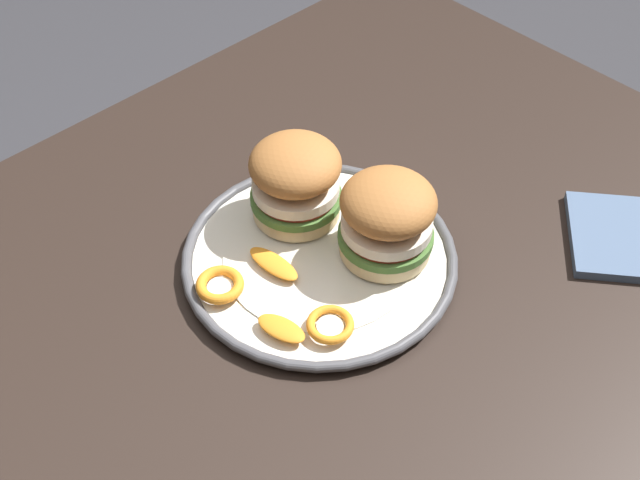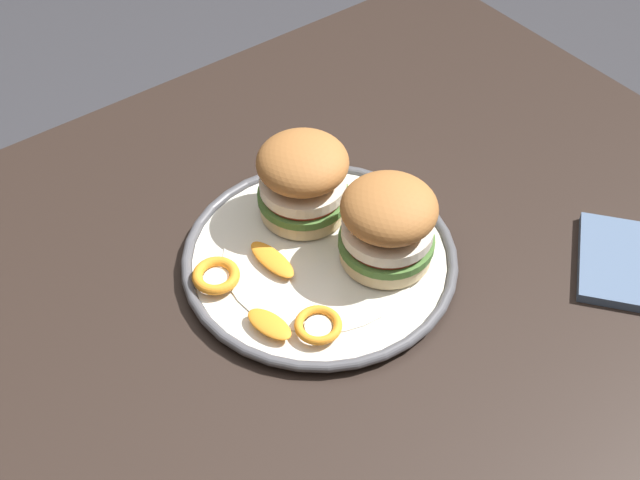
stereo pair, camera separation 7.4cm
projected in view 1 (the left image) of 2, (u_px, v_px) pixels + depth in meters
The scene contains 8 objects.
dining_table at pixel (293, 340), 0.99m from camera, with size 1.19×0.82×0.71m.
dinner_plate at pixel (320, 259), 0.93m from camera, with size 0.31×0.31×0.02m.
sandwich_half_left at pixel (296, 179), 0.93m from camera, with size 0.13×0.13×0.10m.
sandwich_half_right at pixel (387, 218), 0.89m from camera, with size 0.13×0.13×0.10m.
orange_peel_curled at pixel (220, 285), 0.88m from camera, with size 0.07×0.07×0.01m.
orange_peel_strip_long at pixel (274, 264), 0.91m from camera, with size 0.03×0.07×0.01m.
orange_peel_strip_short at pixel (281, 328), 0.84m from camera, with size 0.04×0.06×0.01m.
orange_peel_small_curl at pixel (330, 325), 0.85m from camera, with size 0.07×0.07×0.01m.
Camera 1 is at (-0.38, -0.45, 1.41)m, focal length 45.98 mm.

